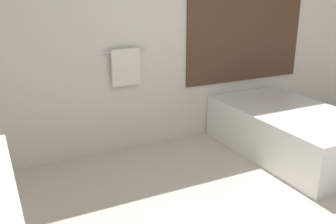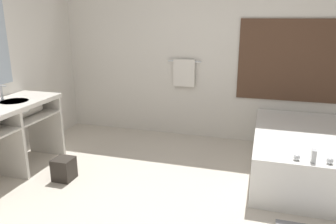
# 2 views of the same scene
# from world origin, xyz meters

# --- Properties ---
(wall_back_with_blinds) EXTENTS (7.40, 0.13, 2.70)m
(wall_back_with_blinds) POSITION_xyz_m (0.05, 2.23, 1.34)
(wall_back_with_blinds) COLOR silver
(wall_back_with_blinds) RESTS_ON ground_plane
(bathtub) EXTENTS (1.07, 1.82, 0.63)m
(bathtub) POSITION_xyz_m (1.32, 1.28, 0.28)
(bathtub) COLOR white
(bathtub) RESTS_ON ground_plane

